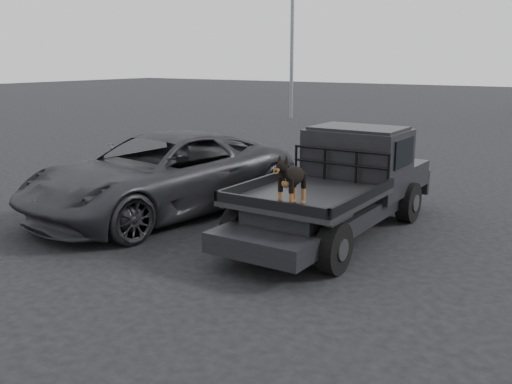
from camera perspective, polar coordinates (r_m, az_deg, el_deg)
The scene contains 6 objects.
ground at distance 8.75m, azimuth 0.76°, elevation -6.97°, with size 120.00×120.00×0.00m, color black.
flatbed_ute at distance 10.03m, azimuth 7.78°, elevation -1.68°, with size 2.00×5.40×0.92m, color black, non-canonical shape.
ute_cab at distance 10.69m, azimuth 10.15°, elevation 4.10°, with size 1.72×1.30×0.88m, color black, non-canonical shape.
headache_rack at distance 10.04m, azimuth 8.41°, elevation 2.62°, with size 1.80×0.08×0.55m, color black, non-canonical shape.
dog at distance 8.28m, azimuth 3.64°, elevation 1.15°, with size 0.32×0.60×0.74m, color black, non-canonical shape.
parked_suv at distance 11.38m, azimuth -9.41°, elevation 1.77°, with size 2.63×5.70×1.58m, color #2D2D31.
Camera 1 is at (4.42, -6.92, 3.02)m, focal length 40.00 mm.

